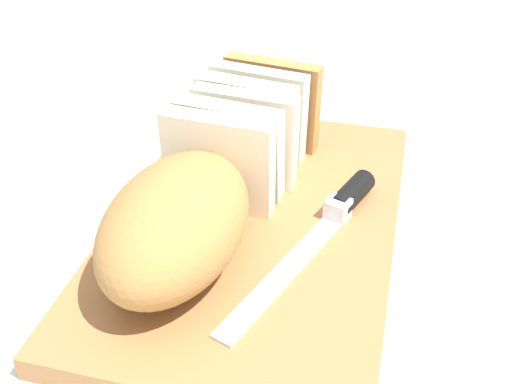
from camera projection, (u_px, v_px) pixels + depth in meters
The scene contains 6 objects.
ground_plane at pixel (256, 237), 0.60m from camera, with size 3.00×3.00×0.00m, color silver.
cutting_board at pixel (256, 228), 0.59m from camera, with size 0.41×0.26×0.02m, color #9E6B3D.
bread_loaf at pixel (208, 181), 0.55m from camera, with size 0.34×0.13×0.10m.
bread_knife at pixel (336, 212), 0.58m from camera, with size 0.24×0.09×0.02m.
crumb_near_knife at pixel (234, 202), 0.60m from camera, with size 0.00×0.00×0.00m, color #A8753D.
crumb_near_loaf at pixel (212, 183), 0.62m from camera, with size 0.01×0.01×0.01m, color #A8753D.
Camera 1 is at (-0.44, -0.13, 0.38)m, focal length 43.38 mm.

